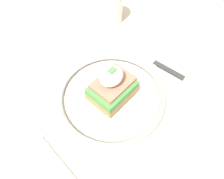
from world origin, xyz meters
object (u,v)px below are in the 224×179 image
Objects in this scene: plate at (112,96)px; fork at (49,150)px; sandwich at (112,86)px; knife at (156,64)px; cup at (110,7)px.

fork is (-0.18, 0.01, -0.01)m from plate.
sandwich reaches higher than fork.
fork is at bearing 177.13° from sandwich.
cup is (0.05, 0.21, 0.04)m from knife.
cup is at bearing 26.01° from fork.
cup is at bearing 75.89° from knife.
fork is 1.79× the size of cup.
sandwich reaches higher than plate.
plate is at bearing 174.51° from knife.
knife reaches higher than fork.
knife is 2.21× the size of cup.
sandwich is at bearing -2.87° from fork.
sandwich is 0.51× the size of knife.
cup is (0.21, 0.20, -0.00)m from sandwich.
cup is (0.21, 0.20, 0.04)m from plate.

